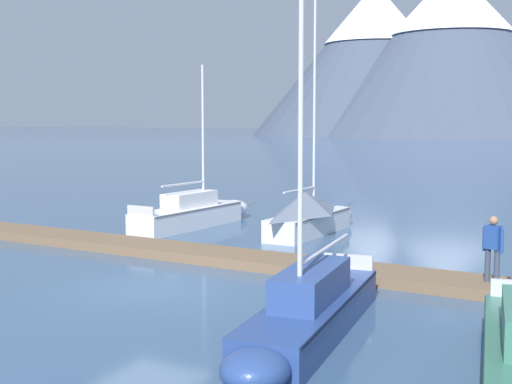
% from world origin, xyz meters
% --- Properties ---
extents(ground_plane, '(700.00, 700.00, 0.00)m').
position_xyz_m(ground_plane, '(0.00, 0.00, 0.00)').
color(ground_plane, '#38567A').
extents(mountain_west_summit, '(72.35, 72.35, 44.67)m').
position_xyz_m(mountain_west_summit, '(-55.43, 188.97, 23.18)').
color(mountain_west_summit, '#424C60').
rests_on(mountain_west_summit, ground).
extents(mountain_central_massif, '(80.76, 80.76, 46.40)m').
position_xyz_m(mountain_central_massif, '(-32.12, 185.38, 24.09)').
color(mountain_central_massif, '#424C60').
rests_on(mountain_central_massif, ground).
extents(dock, '(26.58, 3.36, 0.30)m').
position_xyz_m(dock, '(0.00, 4.00, 0.14)').
color(dock, brown).
rests_on(dock, ground).
extents(sailboat_second_berth, '(1.82, 7.29, 6.67)m').
position_xyz_m(sailboat_second_berth, '(-4.82, 9.83, 0.57)').
color(sailboat_second_berth, white).
rests_on(sailboat_second_berth, ground).
extents(sailboat_mid_dock_port, '(1.68, 6.36, 9.11)m').
position_xyz_m(sailboat_mid_dock_port, '(0.21, 10.16, 0.82)').
color(sailboat_mid_dock_port, silver).
rests_on(sailboat_mid_dock_port, ground).
extents(sailboat_mid_dock_starboard, '(2.10, 7.28, 6.68)m').
position_xyz_m(sailboat_mid_dock_starboard, '(5.31, -1.93, 0.54)').
color(sailboat_mid_dock_starboard, navy).
rests_on(sailboat_mid_dock_starboard, ground).
extents(person_on_dock, '(0.55, 0.36, 1.69)m').
position_xyz_m(person_on_dock, '(8.00, 3.52, 1.26)').
color(person_on_dock, '#384256').
rests_on(person_on_dock, dock).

